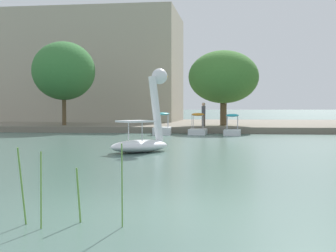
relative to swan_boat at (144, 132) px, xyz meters
The scene contains 11 objects.
ground_plane 11.48m from the swan_boat, 80.59° to the right, with size 679.89×679.89×0.00m, color #47665B.
shore_bank_far 24.80m from the swan_boat, 85.67° to the left, with size 133.51×21.24×0.46m, color slate.
swan_boat is the anchor object (origin of this frame).
pedal_boat_cyan 13.28m from the swan_boat, 72.36° to the left, with size 1.24×2.17×1.44m.
pedal_boat_orange 13.15m from the swan_boat, 82.73° to the left, with size 1.28×1.97×1.48m.
pedal_boat_teal 12.99m from the swan_boat, 93.61° to the left, with size 1.38×2.38×1.52m.
tree_broadleaf_left 18.27m from the swan_boat, 78.95° to the left, with size 7.58×7.61×5.86m.
tree_broadleaf_behind_dock 19.35m from the swan_boat, 118.68° to the left, with size 5.18×5.67×6.59m.
person_on_path 15.97m from the swan_boat, 82.97° to the left, with size 0.28×0.28×1.78m.
parked_van 30.72m from the swan_boat, 115.75° to the left, with size 4.90×2.55×2.00m.
apartment_block 32.47m from the swan_boat, 113.58° to the left, with size 23.36×10.62×11.10m, color #B2A893.
Camera 1 is at (1.33, -8.42, 1.90)m, focal length 50.66 mm.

